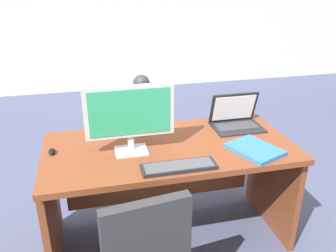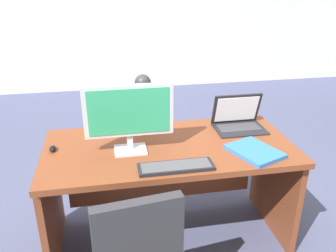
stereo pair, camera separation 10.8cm
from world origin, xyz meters
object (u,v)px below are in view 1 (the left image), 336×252
object	(u,v)px
desk	(168,170)
mouse	(52,151)
laptop	(235,116)
desk_lamp	(142,91)
monitor	(130,114)
book	(255,149)
keyboard	(179,167)

from	to	relation	value
desk	mouse	distance (m)	0.77
laptop	mouse	xyz separation A→B (m)	(-1.27, -0.15, -0.06)
laptop	desk_lamp	bearing A→B (deg)	177.58
mouse	desk_lamp	bearing A→B (deg)	16.57
desk	desk_lamp	bearing A→B (deg)	125.51
desk_lamp	monitor	bearing A→B (deg)	-113.96
book	keyboard	bearing A→B (deg)	-169.58
laptop	desk_lamp	size ratio (longest dim) A/B	0.84
book	desk	bearing A→B (deg)	153.74
laptop	desk_lamp	world-z (taller)	desk_lamp
keyboard	book	size ratio (longest dim) A/B	1.13
mouse	desk_lamp	distance (m)	0.69
keyboard	book	xyz separation A→B (m)	(0.52, 0.10, 0.00)
desk	mouse	world-z (taller)	mouse
desk_lamp	book	size ratio (longest dim) A/B	1.09
mouse	book	world-z (taller)	mouse
mouse	book	distance (m)	1.26
desk	book	xyz separation A→B (m)	(0.50, -0.25, 0.22)
laptop	mouse	distance (m)	1.28
desk	desk_lamp	distance (m)	0.57
mouse	desk_lamp	world-z (taller)	desk_lamp
desk	monitor	size ratio (longest dim) A/B	2.98
monitor	desk_lamp	distance (m)	0.30
book	monitor	bearing A→B (deg)	167.40
monitor	laptop	world-z (taller)	monitor
laptop	desk_lamp	xyz separation A→B (m)	(-0.67, 0.03, 0.23)
desk_lamp	book	xyz separation A→B (m)	(0.63, -0.43, -0.29)
desk	laptop	xyz separation A→B (m)	(0.54, 0.16, 0.29)
book	desk_lamp	bearing A→B (deg)	145.60
desk_lamp	laptop	bearing A→B (deg)	-2.42
mouse	book	size ratio (longest dim) A/B	0.19
desk	mouse	xyz separation A→B (m)	(-0.73, 0.01, 0.23)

